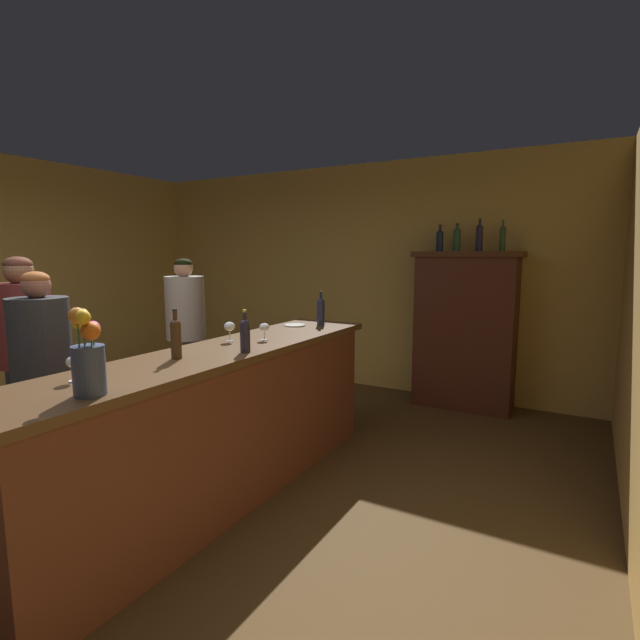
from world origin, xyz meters
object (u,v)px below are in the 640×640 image
Objects in this scene: wine_bottle_riesling at (321,310)px; flower_arrangement at (88,357)px; wine_bottle_malbec at (176,336)px; display_bottle_left at (440,240)px; display_bottle_midleft at (457,238)px; patron_tall at (186,332)px; wine_glass_front at (73,363)px; patron_in_grey at (44,381)px; bar_counter at (220,425)px; wine_glass_mid at (230,327)px; wine_bottle_chardonnay at (245,334)px; display_cabinet at (465,327)px; display_bottle_center at (479,236)px; display_bottle_midright at (503,237)px; cheese_plate at (295,325)px; wine_glass_rear at (264,328)px; patron_in_navy at (26,357)px.

flower_arrangement is (0.14, -2.35, 0.04)m from wine_bottle_riesling.
wine_bottle_malbec is 3.29m from display_bottle_left.
display_bottle_midleft is 2.99m from patron_tall.
patron_tall is (-1.34, 2.08, -0.25)m from wine_glass_front.
patron_in_grey is (-1.60, -3.45, -0.97)m from display_bottle_left.
patron_tall is (-1.43, 1.13, 0.35)m from bar_counter.
display_bottle_midleft is 4.00m from patron_in_grey.
wine_glass_mid is 0.36× the size of flower_arrangement.
wine_glass_front is 3.91m from display_bottle_left.
wine_bottle_chardonnay is 2.91m from display_bottle_left.
display_bottle_midleft is 0.19× the size of patron_in_grey.
patron_in_grey is (0.49, -1.74, -0.03)m from patron_tall.
display_bottle_center is (0.11, 0.00, 0.96)m from display_cabinet.
flower_arrangement is 0.26× the size of patron_in_grey.
display_bottle_midleft is 0.46m from display_bottle_midright.
cheese_plate is (-0.31, 2.19, -0.17)m from flower_arrangement.
patron_in_grey is at bearing -115.15° from cheese_plate.
wine_bottle_malbec is at bearing -97.03° from bar_counter.
cheese_plate is at bearing 96.22° from bar_counter.
display_bottle_midright reaches higher than wine_glass_rear.
cheese_plate is (-1.08, -1.70, 0.17)m from display_cabinet.
display_bottle_center is (1.07, 2.83, 1.32)m from bar_counter.
patron_tall is (-2.09, -1.70, -0.94)m from display_bottle_left.
wine_bottle_chardonnay reaches higher than cheese_plate.
patron_in_navy reaches higher than flower_arrangement.
wine_bottle_chardonnay reaches higher than wine_glass_front.
patron_in_grey is (-2.24, -3.45, -0.99)m from display_bottle_midright.
display_bottle_left is 0.18× the size of patron_in_grey.
display_bottle_midright is (0.64, -0.00, 0.02)m from display_bottle_left.
flower_arrangement reaches higher than wine_glass_mid.
display_bottle_midright is 4.23m from patron_in_grey.
display_bottle_midright is 0.21× the size of patron_tall.
wine_bottle_riesling is 1.03m from wine_glass_mid.
display_bottle_center reaches higher than display_bottle_midleft.
patron_in_grey is (-0.90, -0.29, -0.33)m from wine_bottle_malbec.
display_cabinet is at bearing -180.00° from display_bottle_center.
display_bottle_left is (0.75, 3.78, 0.68)m from wine_glass_front.
wine_glass_rear is at bearing 3.96° from patron_in_navy.
cheese_plate is 0.55× the size of display_bottle_center.
display_bottle_midright is (0.34, 0.00, 0.95)m from display_cabinet.
bar_counter is 24.93× the size of wine_glass_rear.
display_cabinet reaches higher than wine_glass_rear.
bar_counter is 3.23m from display_bottle_midleft.
display_bottle_left is at bearing 78.78° from wine_glass_front.
wine_bottle_malbec is 0.76× the size of flower_arrangement.
wine_glass_mid is 1.38m from flower_arrangement.
wine_glass_mid is 3.01m from display_bottle_midright.
wine_bottle_chardonnay is at bearing 9.00° from bar_counter.
display_bottle_left reaches higher than wine_bottle_riesling.
wine_bottle_malbec is 0.77m from flower_arrangement.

